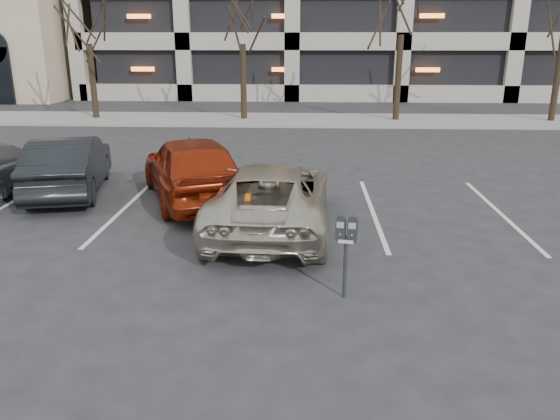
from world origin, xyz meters
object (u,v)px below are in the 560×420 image
parking_meter (346,237)px  car_dark (69,165)px  suv_silver (271,196)px  car_red (192,168)px

parking_meter → car_dark: size_ratio=0.29×
suv_silver → car_red: bearing=-42.5°
car_dark → parking_meter: bearing=126.7°
suv_silver → car_dark: car_dark is taller
parking_meter → car_red: (-3.25, 4.94, -0.17)m
parking_meter → car_red: 5.92m
parking_meter → car_dark: (-6.43, 5.46, -0.25)m
parking_meter → suv_silver: suv_silver is taller
suv_silver → parking_meter: bearing=114.5°
car_red → car_dark: car_red is taller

